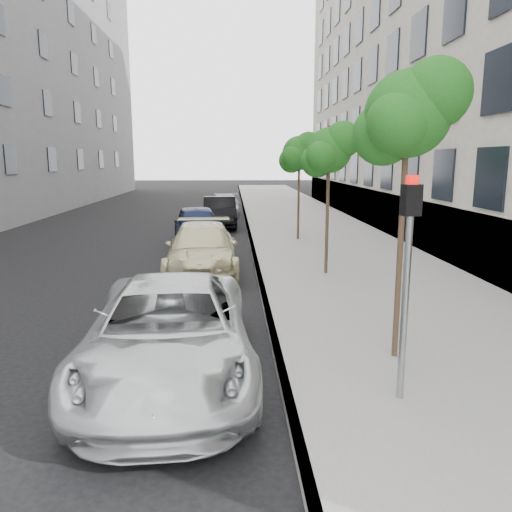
{
  "coord_description": "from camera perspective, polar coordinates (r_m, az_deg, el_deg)",
  "views": [
    {
      "loc": [
        0.39,
        -6.61,
        3.52
      ],
      "look_at": [
        0.88,
        3.75,
        1.5
      ],
      "focal_mm": 35.0,
      "sensor_mm": 36.0,
      "label": 1
    }
  ],
  "objects": [
    {
      "name": "ground",
      "position": [
        7.5,
        -5.61,
        -17.02
      ],
      "size": [
        160.0,
        160.0,
        0.0
      ],
      "primitive_type": "plane",
      "color": "black",
      "rests_on": "ground"
    },
    {
      "name": "signal_pole",
      "position": [
        7.13,
        16.92,
        -0.78
      ],
      "size": [
        0.27,
        0.22,
        3.17
      ],
      "rotation": [
        0.0,
        0.0,
        0.17
      ],
      "color": "#939699",
      "rests_on": "sidewalk"
    },
    {
      "name": "tree_far",
      "position": [
        21.31,
        5.04,
        11.65
      ],
      "size": [
        1.75,
        1.55,
        4.5
      ],
      "color": "#38281C",
      "rests_on": "sidewalk"
    },
    {
      "name": "tree_mid",
      "position": [
        14.89,
        8.45,
        11.85
      ],
      "size": [
        1.66,
        1.46,
        4.45
      ],
      "color": "#38281C",
      "rests_on": "sidewalk"
    },
    {
      "name": "sedan_rear",
      "position": [
        31.61,
        -3.61,
        5.81
      ],
      "size": [
        2.01,
        4.65,
        1.33
      ],
      "primitive_type": "imported",
      "rotation": [
        0.0,
        0.0,
        -0.03
      ],
      "color": "gray",
      "rests_on": "ground"
    },
    {
      "name": "sedan_black",
      "position": [
        26.35,
        -4.17,
        5.03
      ],
      "size": [
        1.83,
        4.83,
        1.57
      ],
      "primitive_type": "imported",
      "rotation": [
        0.0,
        0.0,
        0.04
      ],
      "color": "black",
      "rests_on": "ground"
    },
    {
      "name": "suv",
      "position": [
        15.5,
        -6.18,
        0.73
      ],
      "size": [
        2.32,
        5.37,
        1.54
      ],
      "primitive_type": "imported",
      "rotation": [
        0.0,
        0.0,
        0.03
      ],
      "color": "#BFB688",
      "rests_on": "ground"
    },
    {
      "name": "curb",
      "position": [
        30.82,
        -1.24,
        4.58
      ],
      "size": [
        0.15,
        72.0,
        0.14
      ],
      "primitive_type": "cube",
      "color": "#9E9B93",
      "rests_on": "ground"
    },
    {
      "name": "sidewalk",
      "position": [
        31.06,
        4.55,
        4.6
      ],
      "size": [
        6.4,
        72.0,
        0.14
      ],
      "primitive_type": "cube",
      "color": "gray",
      "rests_on": "ground"
    },
    {
      "name": "sedan_blue",
      "position": [
        21.07,
        -6.73,
        3.53
      ],
      "size": [
        2.48,
        4.93,
        1.61
      ],
      "primitive_type": "imported",
      "rotation": [
        0.0,
        0.0,
        0.13
      ],
      "color": "#101938",
      "rests_on": "ground"
    },
    {
      "name": "tree_near",
      "position": [
        8.63,
        17.12,
        15.22
      ],
      "size": [
        1.72,
        1.52,
        4.94
      ],
      "color": "#38281C",
      "rests_on": "sidewalk"
    },
    {
      "name": "minivan",
      "position": [
        8.24,
        -9.92,
        -8.55
      ],
      "size": [
        2.9,
        5.76,
        1.56
      ],
      "primitive_type": "imported",
      "rotation": [
        0.0,
        0.0,
        0.05
      ],
      "color": "silver",
      "rests_on": "ground"
    }
  ]
}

